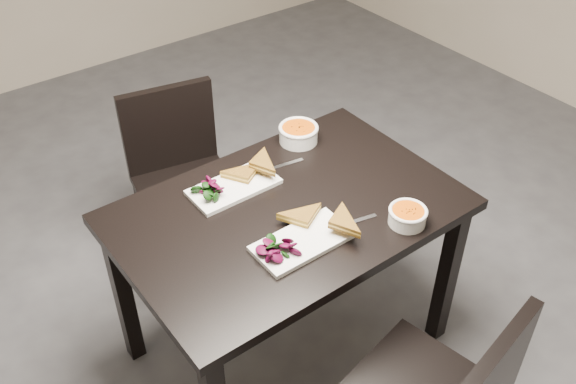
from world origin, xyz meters
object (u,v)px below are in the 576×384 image
Objects in this scene: plate_near at (303,241)px; chair_far at (180,171)px; table at (288,228)px; plate_far at (234,187)px; soup_bowl_far at (298,133)px; soup_bowl_near at (408,215)px.

chair_far is at bearing 88.11° from plate_near.
table is 0.22m from plate_near.
chair_far reaches higher than plate_far.
table is 1.41× the size of chair_far.
chair_far reaches higher than soup_bowl_far.
soup_bowl_far is at bearing 89.20° from soup_bowl_near.
plate_far is at bearing -164.68° from soup_bowl_far.
plate_near is 0.38m from plate_far.
soup_bowl_near is (0.28, -0.31, 0.13)m from table.
chair_far is 1.15m from soup_bowl_near.
plate_far is 2.04× the size of soup_bowl_far.
plate_near is at bearing 159.08° from soup_bowl_near.
plate_near is at bearing -112.29° from table.
soup_bowl_far is at bearing 53.66° from plate_near.
soup_bowl_near is 0.41× the size of plate_far.
soup_bowl_far is (0.01, 0.62, 0.01)m from soup_bowl_near.
plate_near is 1.02× the size of plate_far.
chair_far is 2.59× the size of plate_far.
soup_bowl_near reaches higher than plate_near.
soup_bowl_far is (0.38, 0.10, 0.03)m from plate_far.
soup_bowl_far reaches higher than soup_bowl_near.
table is 0.44m from soup_bowl_near.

